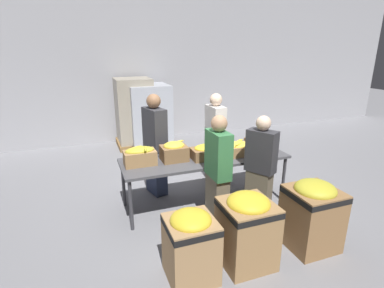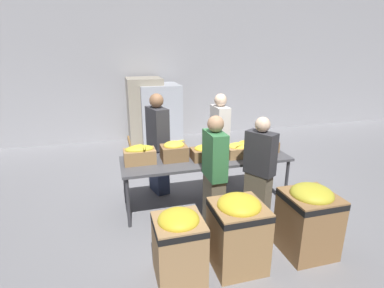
% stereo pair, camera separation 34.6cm
% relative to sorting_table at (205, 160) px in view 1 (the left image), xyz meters
% --- Properties ---
extents(ground_plane, '(30.00, 30.00, 0.00)m').
position_rel_sorting_table_xyz_m(ground_plane, '(0.00, 0.00, -0.73)').
color(ground_plane, gray).
extents(wall_back, '(16.00, 0.08, 4.00)m').
position_rel_sorting_table_xyz_m(wall_back, '(0.00, 3.94, 1.27)').
color(wall_back, '#A8A8AD').
rests_on(wall_back, ground_plane).
extents(sorting_table, '(2.58, 0.83, 0.79)m').
position_rel_sorting_table_xyz_m(sorting_table, '(0.00, 0.00, 0.00)').
color(sorting_table, '#4C4C51').
rests_on(sorting_table, ground_plane).
extents(banana_box_0, '(0.45, 0.30, 0.28)m').
position_rel_sorting_table_xyz_m(banana_box_0, '(-1.00, 0.05, 0.19)').
color(banana_box_0, '#A37A4C').
rests_on(banana_box_0, sorting_table).
extents(banana_box_1, '(0.39, 0.31, 0.30)m').
position_rel_sorting_table_xyz_m(banana_box_1, '(-0.49, 0.05, 0.20)').
color(banana_box_1, olive).
rests_on(banana_box_1, sorting_table).
extents(banana_box_2, '(0.45, 0.31, 0.24)m').
position_rel_sorting_table_xyz_m(banana_box_2, '(-0.01, -0.05, 0.16)').
color(banana_box_2, olive).
rests_on(banana_box_2, sorting_table).
extents(banana_box_3, '(0.44, 0.32, 0.22)m').
position_rel_sorting_table_xyz_m(banana_box_3, '(0.52, -0.07, 0.16)').
color(banana_box_3, '#A37A4C').
rests_on(banana_box_3, sorting_table).
extents(banana_box_4, '(0.41, 0.34, 0.23)m').
position_rel_sorting_table_xyz_m(banana_box_4, '(1.00, 0.06, 0.16)').
color(banana_box_4, olive).
rests_on(banana_box_4, sorting_table).
extents(volunteer_0, '(0.22, 0.43, 1.59)m').
position_rel_sorting_table_xyz_m(volunteer_0, '(-0.10, -0.66, 0.06)').
color(volunteer_0, '#6B604C').
rests_on(volunteer_0, ground_plane).
extents(volunteer_1, '(0.39, 0.46, 1.53)m').
position_rel_sorting_table_xyz_m(volunteer_1, '(0.57, -0.65, 0.03)').
color(volunteer_1, '#6B604C').
rests_on(volunteer_1, ground_plane).
extents(volunteer_2, '(0.23, 0.45, 1.64)m').
position_rel_sorting_table_xyz_m(volunteer_2, '(0.50, 0.74, 0.08)').
color(volunteer_2, '#6B604C').
rests_on(volunteer_2, ground_plane).
extents(volunteer_3, '(0.34, 0.50, 1.71)m').
position_rel_sorting_table_xyz_m(volunteer_3, '(-0.64, 0.62, 0.11)').
color(volunteer_3, '#2D3856').
rests_on(volunteer_3, ground_plane).
extents(donation_bin_0, '(0.52, 0.52, 0.80)m').
position_rel_sorting_table_xyz_m(donation_bin_0, '(-0.77, -1.47, -0.31)').
color(donation_bin_0, tan).
rests_on(donation_bin_0, ground_plane).
extents(donation_bin_1, '(0.57, 0.57, 0.88)m').
position_rel_sorting_table_xyz_m(donation_bin_1, '(-0.10, -1.47, -0.27)').
color(donation_bin_1, '#A37A4C').
rests_on(donation_bin_1, ground_plane).
extents(donation_bin_2, '(0.58, 0.58, 0.88)m').
position_rel_sorting_table_xyz_m(donation_bin_2, '(0.81, -1.47, -0.27)').
color(donation_bin_2, olive).
rests_on(donation_bin_2, ground_plane).
extents(pallet_stack_0, '(0.92, 0.92, 1.69)m').
position_rel_sorting_table_xyz_m(pallet_stack_0, '(-0.51, 3.35, 0.10)').
color(pallet_stack_0, olive).
rests_on(pallet_stack_0, ground_plane).
extents(pallet_stack_1, '(0.95, 0.95, 1.23)m').
position_rel_sorting_table_xyz_m(pallet_stack_1, '(-0.10, 3.26, -0.13)').
color(pallet_stack_1, olive).
rests_on(pallet_stack_1, ground_plane).
extents(pallet_stack_2, '(1.06, 1.06, 1.54)m').
position_rel_sorting_table_xyz_m(pallet_stack_2, '(-0.16, 3.24, 0.02)').
color(pallet_stack_2, olive).
rests_on(pallet_stack_2, ground_plane).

